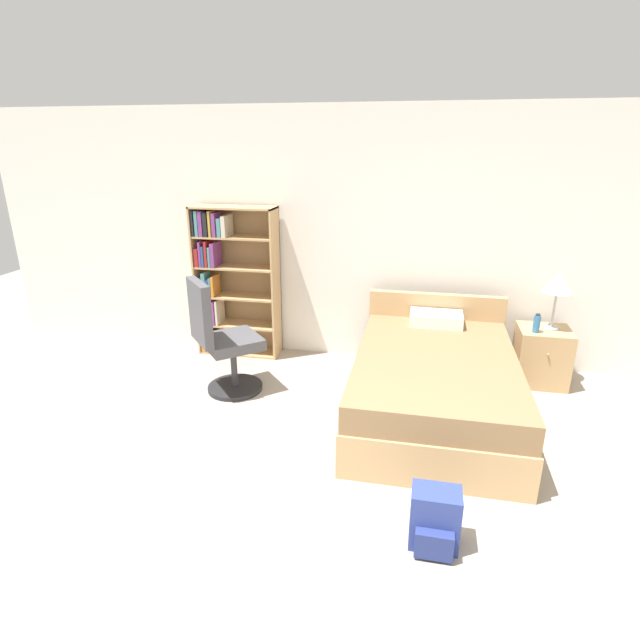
# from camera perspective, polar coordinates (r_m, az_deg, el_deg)

# --- Properties ---
(ground_plane) EXTENTS (14.00, 14.00, 0.00)m
(ground_plane) POSITION_cam_1_polar(r_m,az_deg,el_deg) (2.95, 1.67, -29.78)
(ground_plane) COLOR #A39989
(wall_back) EXTENTS (9.00, 0.06, 2.60)m
(wall_back) POSITION_cam_1_polar(r_m,az_deg,el_deg) (5.22, 8.18, 9.09)
(wall_back) COLOR white
(wall_back) RESTS_ON ground_plane
(bookshelf) EXTENTS (0.89, 0.31, 1.62)m
(bookshelf) POSITION_cam_1_polar(r_m,az_deg,el_deg) (5.51, -10.61, 4.63)
(bookshelf) COLOR tan
(bookshelf) RESTS_ON ground_plane
(bed) EXTENTS (1.34, 2.05, 0.81)m
(bed) POSITION_cam_1_polar(r_m,az_deg,el_deg) (4.44, 12.89, -6.94)
(bed) COLOR tan
(bed) RESTS_ON ground_plane
(office_chair) EXTENTS (0.72, 0.72, 1.11)m
(office_chair) POSITION_cam_1_polar(r_m,az_deg,el_deg) (4.67, -11.16, -2.44)
(office_chair) COLOR #232326
(office_chair) RESTS_ON ground_plane
(nightstand) EXTENTS (0.48, 0.45, 0.56)m
(nightstand) POSITION_cam_1_polar(r_m,az_deg,el_deg) (5.31, 23.97, -3.78)
(nightstand) COLOR tan
(nightstand) RESTS_ON ground_plane
(table_lamp) EXTENTS (0.27, 0.27, 0.54)m
(table_lamp) POSITION_cam_1_polar(r_m,az_deg,el_deg) (5.13, 25.57, 3.66)
(table_lamp) COLOR #B2B2B7
(table_lamp) RESTS_ON nightstand
(water_bottle) EXTENTS (0.06, 0.06, 0.18)m
(water_bottle) POSITION_cam_1_polar(r_m,az_deg,el_deg) (5.07, 23.52, -0.37)
(water_bottle) COLOR teal
(water_bottle) RESTS_ON nightstand
(backpack_blue) EXTENTS (0.28, 0.26, 0.37)m
(backpack_blue) POSITION_cam_1_polar(r_m,az_deg,el_deg) (3.18, 12.98, -21.42)
(backpack_blue) COLOR navy
(backpack_blue) RESTS_ON ground_plane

